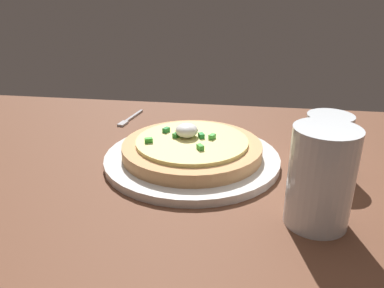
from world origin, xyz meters
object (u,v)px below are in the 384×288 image
(plate, at_px, (192,158))
(cup_far, at_px, (327,145))
(pizza, at_px, (192,147))
(fork, at_px, (129,119))
(cup_near, at_px, (320,183))

(plate, xyz_separation_m, cup_far, (-0.22, 0.00, 0.04))
(plate, distance_m, pizza, 0.02)
(cup_far, height_order, fork, cup_far)
(cup_near, distance_m, cup_far, 0.15)
(cup_far, distance_m, fork, 0.44)
(plate, distance_m, fork, 0.26)
(plate, height_order, fork, plate)
(plate, xyz_separation_m, cup_near, (-0.18, 0.15, 0.05))
(plate, relative_size, cup_far, 3.06)
(pizza, xyz_separation_m, cup_near, (-0.18, 0.15, 0.03))
(pizza, distance_m, fork, 0.26)
(fork, bearing_deg, cup_far, 72.39)
(pizza, height_order, cup_near, cup_near)
(pizza, xyz_separation_m, fork, (0.17, -0.19, -0.02))
(pizza, bearing_deg, fork, -48.28)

